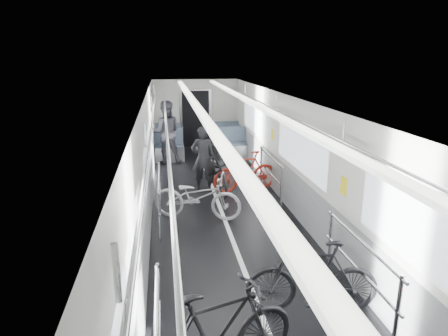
{
  "coord_description": "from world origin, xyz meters",
  "views": [
    {
      "loc": [
        -1.14,
        -7.3,
        3.23
      ],
      "look_at": [
        0.0,
        0.21,
        1.07
      ],
      "focal_mm": 32.0,
      "sensor_mm": 36.0,
      "label": 1
    }
  ],
  "objects_px": {
    "person_seated": "(166,132)",
    "bike_right_far": "(246,172)",
    "person_standing": "(203,159)",
    "bike_left_mid": "(218,335)",
    "bike_left_far": "(197,197)",
    "bike_right_near": "(312,277)",
    "bike_aisle": "(216,172)"
  },
  "relations": [
    {
      "from": "bike_left_mid",
      "to": "person_seated",
      "type": "relative_size",
      "value": 0.93
    },
    {
      "from": "bike_aisle",
      "to": "bike_left_far",
      "type": "bearing_deg",
      "value": -117.64
    },
    {
      "from": "bike_left_mid",
      "to": "bike_right_far",
      "type": "height_order",
      "value": "bike_left_mid"
    },
    {
      "from": "bike_left_far",
      "to": "bike_right_near",
      "type": "xyz_separation_m",
      "value": [
        1.17,
        -3.31,
        0.04
      ]
    },
    {
      "from": "bike_left_far",
      "to": "bike_right_far",
      "type": "bearing_deg",
      "value": -22.45
    },
    {
      "from": "bike_left_far",
      "to": "bike_right_far",
      "type": "height_order",
      "value": "bike_right_far"
    },
    {
      "from": "bike_right_near",
      "to": "person_seated",
      "type": "bearing_deg",
      "value": -158.73
    },
    {
      "from": "person_standing",
      "to": "bike_left_far",
      "type": "bearing_deg",
      "value": 93.12
    },
    {
      "from": "bike_right_near",
      "to": "person_seated",
      "type": "xyz_separation_m",
      "value": [
        -1.73,
        7.79,
        0.45
      ]
    },
    {
      "from": "bike_left_far",
      "to": "bike_right_near",
      "type": "relative_size",
      "value": 1.06
    },
    {
      "from": "person_standing",
      "to": "person_seated",
      "type": "distance_m",
      "value": 2.9
    },
    {
      "from": "person_standing",
      "to": "person_seated",
      "type": "height_order",
      "value": "person_seated"
    },
    {
      "from": "bike_left_mid",
      "to": "bike_right_far",
      "type": "bearing_deg",
      "value": -32.63
    },
    {
      "from": "bike_left_mid",
      "to": "bike_left_far",
      "type": "distance_m",
      "value": 4.24
    },
    {
      "from": "bike_aisle",
      "to": "person_standing",
      "type": "height_order",
      "value": "person_standing"
    },
    {
      "from": "bike_right_near",
      "to": "person_standing",
      "type": "height_order",
      "value": "person_standing"
    },
    {
      "from": "bike_right_near",
      "to": "bike_right_far",
      "type": "height_order",
      "value": "bike_right_near"
    },
    {
      "from": "bike_aisle",
      "to": "person_standing",
      "type": "distance_m",
      "value": 0.44
    },
    {
      "from": "bike_left_mid",
      "to": "person_seated",
      "type": "xyz_separation_m",
      "value": [
        -0.39,
        8.72,
        0.43
      ]
    },
    {
      "from": "person_seated",
      "to": "bike_right_far",
      "type": "bearing_deg",
      "value": 122.19
    },
    {
      "from": "bike_left_mid",
      "to": "bike_right_near",
      "type": "bearing_deg",
      "value": -73.6
    },
    {
      "from": "bike_right_far",
      "to": "person_standing",
      "type": "bearing_deg",
      "value": -114.4
    },
    {
      "from": "bike_left_mid",
      "to": "person_seated",
      "type": "height_order",
      "value": "person_seated"
    },
    {
      "from": "bike_left_mid",
      "to": "bike_left_far",
      "type": "bearing_deg",
      "value": -20.53
    },
    {
      "from": "bike_left_mid",
      "to": "person_seated",
      "type": "bearing_deg",
      "value": -15.74
    },
    {
      "from": "bike_aisle",
      "to": "person_seated",
      "type": "xyz_separation_m",
      "value": [
        -1.16,
        2.86,
        0.46
      ]
    },
    {
      "from": "bike_left_far",
      "to": "bike_right_near",
      "type": "bearing_deg",
      "value": -142.21
    },
    {
      "from": "bike_left_mid",
      "to": "bike_right_far",
      "type": "xyz_separation_m",
      "value": [
        1.47,
        5.75,
        -0.04
      ]
    },
    {
      "from": "bike_right_far",
      "to": "person_standing",
      "type": "relative_size",
      "value": 1.02
    },
    {
      "from": "bike_right_far",
      "to": "bike_left_mid",
      "type": "bearing_deg",
      "value": -27.15
    },
    {
      "from": "person_standing",
      "to": "bike_right_near",
      "type": "bearing_deg",
      "value": 112.85
    },
    {
      "from": "bike_right_far",
      "to": "bike_aisle",
      "type": "bearing_deg",
      "value": -111.42
    }
  ]
}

